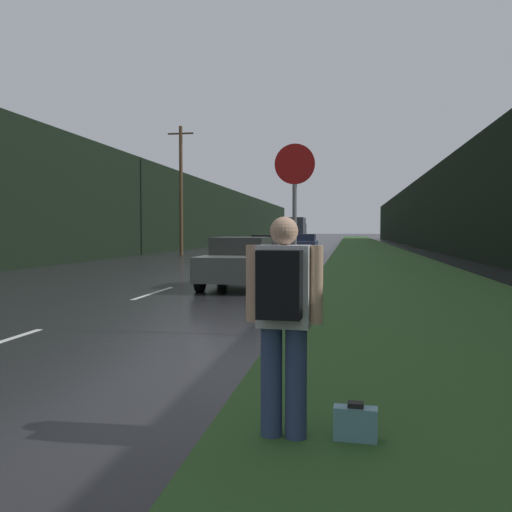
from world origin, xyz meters
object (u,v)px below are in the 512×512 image
(car_passing_near, at_px, (240,262))
(delivery_truck, at_px, (296,230))
(car_oncoming, at_px, (263,242))
(suitcase, at_px, (355,424))
(stop_sign, at_px, (295,221))
(hitchhiker_with_backpack, at_px, (283,313))
(car_passing_far, at_px, (304,244))

(car_passing_near, xyz_separation_m, delivery_truck, (-4.03, 60.13, 1.09))
(car_oncoming, height_order, delivery_truck, delivery_truck)
(suitcase, distance_m, delivery_truck, 71.98)
(stop_sign, xyz_separation_m, suitcase, (0.91, -4.27, -1.69))
(car_passing_near, relative_size, car_oncoming, 1.00)
(car_passing_near, bearing_deg, stop_sign, 107.91)
(hitchhiker_with_backpack, bearing_deg, delivery_truck, 98.39)
(car_passing_near, height_order, car_passing_far, car_passing_near)
(suitcase, bearing_deg, hitchhiker_with_backpack, -171.40)
(stop_sign, distance_m, delivery_truck, 67.63)
(hitchhiker_with_backpack, distance_m, suitcase, 1.05)
(delivery_truck, bearing_deg, car_oncoming, -90.00)
(stop_sign, bearing_deg, car_oncoming, 99.67)
(suitcase, relative_size, car_passing_far, 0.09)
(suitcase, height_order, car_passing_near, car_passing_near)
(suitcase, xyz_separation_m, delivery_truck, (-7.27, 71.60, 1.69))
(suitcase, bearing_deg, car_passing_near, 108.82)
(car_passing_near, distance_m, car_oncoming, 30.39)
(suitcase, distance_m, car_passing_far, 35.50)
(stop_sign, bearing_deg, car_passing_far, 94.28)
(stop_sign, height_order, car_oncoming, stop_sign)
(suitcase, xyz_separation_m, car_passing_far, (-3.24, 35.35, 0.57))
(car_passing_far, relative_size, car_oncoming, 0.96)
(car_passing_near, bearing_deg, car_oncoming, -82.38)
(stop_sign, relative_size, car_passing_near, 0.72)
(car_passing_near, distance_m, car_passing_far, 23.88)
(suitcase, height_order, car_oncoming, car_oncoming)
(stop_sign, relative_size, suitcase, 8.69)
(car_oncoming, bearing_deg, hitchhiker_with_backpack, -80.87)
(stop_sign, height_order, car_passing_far, stop_sign)
(stop_sign, bearing_deg, hitchhiker_with_backpack, -85.54)
(car_oncoming, bearing_deg, stop_sign, -80.33)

